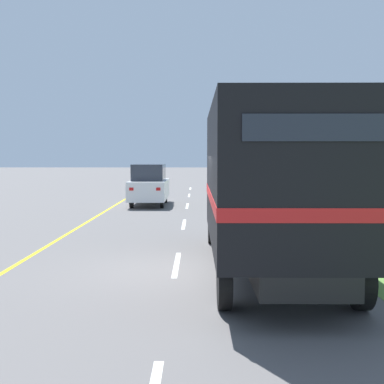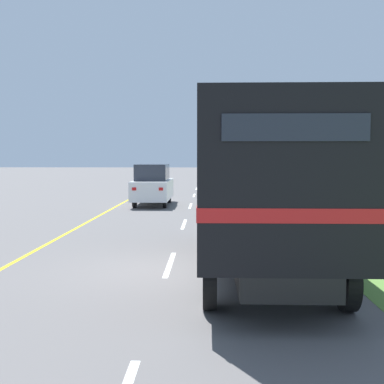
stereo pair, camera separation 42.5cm
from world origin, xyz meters
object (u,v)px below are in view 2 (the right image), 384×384
at_px(highway_sign, 371,190).
at_px(lead_car_white, 153,185).
at_px(horse_trailer_truck, 262,183).
at_px(roadside_tree_far, 349,142).

bearing_deg(highway_sign, lead_car_white, 125.45).
xyz_separation_m(horse_trailer_truck, highway_sign, (3.56, 3.79, -0.42)).
height_order(horse_trailer_truck, highway_sign, horse_trailer_truck).
relative_size(highway_sign, roadside_tree_far, 0.52).
relative_size(horse_trailer_truck, roadside_tree_far, 1.61).
relative_size(horse_trailer_truck, lead_car_white, 1.84).
relative_size(lead_car_white, roadside_tree_far, 0.88).
relative_size(horse_trailer_truck, highway_sign, 3.09).
bearing_deg(roadside_tree_far, highway_sign, -104.38).
height_order(lead_car_white, roadside_tree_far, roadside_tree_far).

